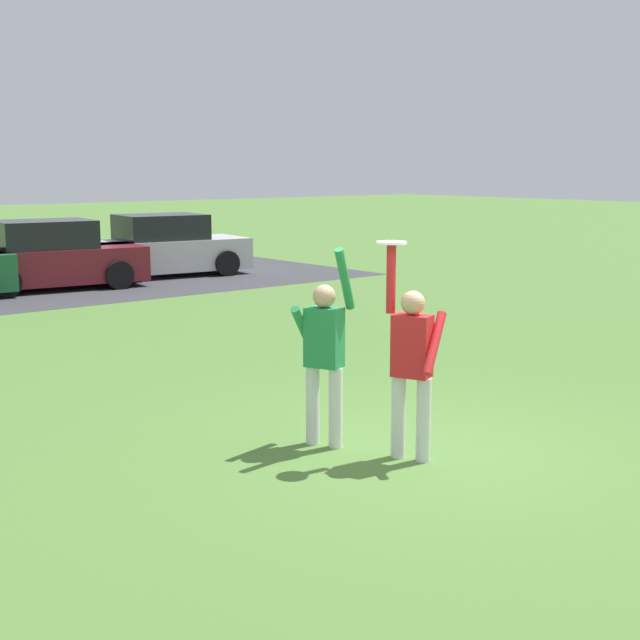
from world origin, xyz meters
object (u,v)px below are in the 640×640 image
person_catcher (412,360)px  parked_car_silver (165,248)px  frisbee_disc (392,243)px  parked_car_maroon (50,258)px  person_defender (324,351)px

person_catcher → parked_car_silver: person_catcher is taller
parked_car_silver → frisbee_disc: bearing=-104.5°
person_catcher → parked_car_maroon: 14.14m
parked_car_silver → parked_car_maroon: bearing=-163.5°
person_catcher → parked_car_silver: (5.70, 14.46, -0.25)m
person_defender → person_catcher: bearing=-0.0°
person_defender → parked_car_silver: (6.06, 13.60, -0.25)m
person_catcher → parked_car_maroon: person_catcher is taller
person_defender → frisbee_disc: (0.28, -0.66, 1.11)m
person_catcher → parked_car_silver: 15.55m
frisbee_disc → parked_car_maroon: bearing=79.9°
person_catcher → frisbee_disc: frisbee_disc is taller
parked_car_maroon → person_defender: bearing=-94.2°
person_defender → parked_car_silver: size_ratio=0.48×
person_defender → parked_car_silver: 14.89m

